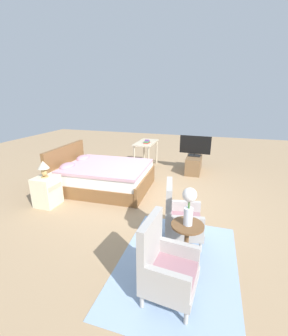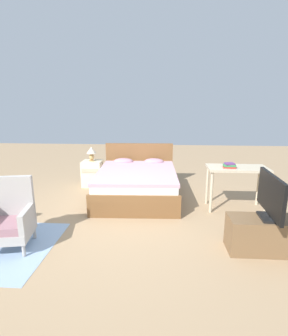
% 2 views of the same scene
% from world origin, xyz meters
% --- Properties ---
extents(ground_plane, '(16.00, 16.00, 0.00)m').
position_xyz_m(ground_plane, '(0.00, 0.00, 0.00)').
color(ground_plane, '#A38460').
extents(bed, '(1.64, 2.11, 0.96)m').
position_xyz_m(bed, '(0.18, 1.13, 0.30)').
color(bed, brown).
rests_on(bed, ground_plane).
extents(armchair_by_window_right, '(0.63, 0.63, 0.92)m').
position_xyz_m(armchair_by_window_right, '(-1.32, -0.90, 0.38)').
color(armchair_by_window_right, '#ADA8A3').
rests_on(armchair_by_window_right, floor_rug).
extents(nightstand, '(0.44, 0.41, 0.59)m').
position_xyz_m(nightstand, '(-0.92, 1.78, 0.29)').
color(nightstand, beige).
rests_on(nightstand, ground_plane).
extents(table_lamp, '(0.22, 0.22, 0.33)m').
position_xyz_m(table_lamp, '(-0.92, 1.78, 0.80)').
color(table_lamp, tan).
rests_on(table_lamp, nightstand).
extents(tv_stand, '(0.96, 0.40, 0.46)m').
position_xyz_m(tv_stand, '(2.02, -0.80, 0.23)').
color(tv_stand, brown).
rests_on(tv_stand, ground_plane).
extents(tv_flatscreen, '(0.22, 0.85, 0.57)m').
position_xyz_m(tv_flatscreen, '(2.02, -0.80, 0.76)').
color(tv_flatscreen, black).
rests_on(tv_flatscreen, tv_stand).
extents(vanity_desk, '(1.04, 0.52, 0.78)m').
position_xyz_m(vanity_desk, '(2.01, 0.62, 0.66)').
color(vanity_desk, beige).
rests_on(vanity_desk, ground_plane).
extents(book_stack, '(0.22, 0.15, 0.09)m').
position_xyz_m(book_stack, '(1.84, 0.54, 0.82)').
color(book_stack, '#AD2823').
rests_on(book_stack, vanity_desk).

